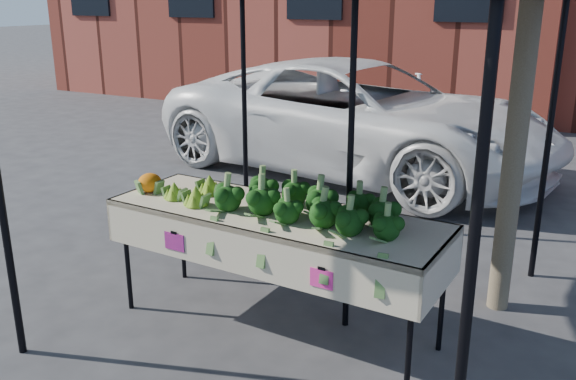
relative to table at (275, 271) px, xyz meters
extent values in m
plane|color=#313134|center=(-0.01, -0.09, -0.45)|extent=(90.00, 90.00, 0.00)
cube|color=beige|center=(0.00, 0.00, 0.00)|extent=(2.43, 0.91, 0.90)
cube|color=#F22D8C|center=(-0.56, -0.40, 0.25)|extent=(0.17, 0.01, 0.12)
cube|color=#EA2C90|center=(0.58, -0.40, 0.25)|extent=(0.17, 0.01, 0.12)
ellipsoid|color=#13340C|center=(0.27, 0.03, 0.58)|extent=(1.36, 0.56, 0.25)
ellipsoid|color=#8CA524|center=(-0.67, -0.01, 0.55)|extent=(0.42, 0.46, 0.19)
ellipsoid|color=orange|center=(-1.05, -0.05, 0.54)|extent=(0.19, 0.19, 0.17)
camera|label=1|loc=(1.95, -3.46, 1.85)|focal=38.11mm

